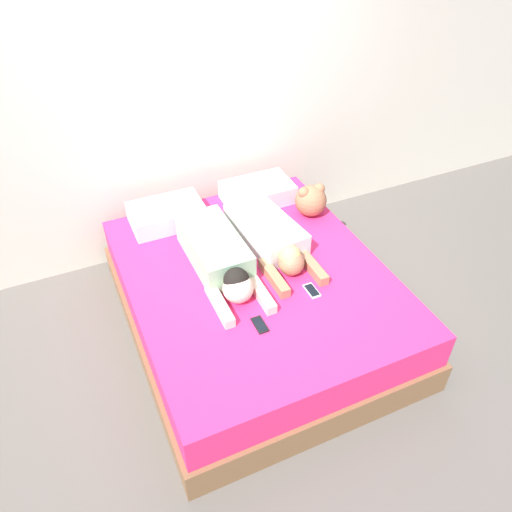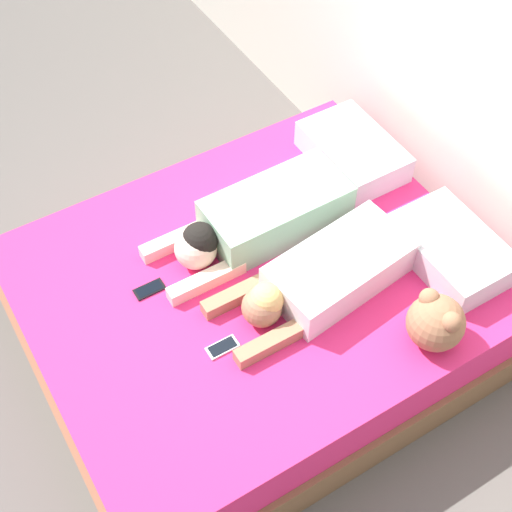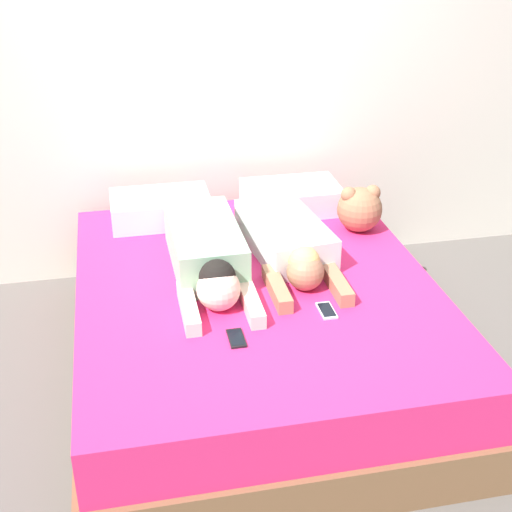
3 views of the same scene
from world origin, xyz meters
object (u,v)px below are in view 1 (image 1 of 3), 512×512
at_px(person_left, 219,257).
at_px(person_right, 271,237).
at_px(pillow_head_left, 167,214).
at_px(plush_toy, 311,200).
at_px(cell_phone_left, 260,325).
at_px(pillow_head_right, 258,192).
at_px(cell_phone_right, 312,291).
at_px(bed, 256,299).

bearing_deg(person_left, person_right, 10.17).
bearing_deg(pillow_head_left, plush_toy, -18.35).
relative_size(pillow_head_left, cell_phone_left, 3.98).
distance_m(cell_phone_left, plush_toy, 1.31).
height_order(pillow_head_right, plush_toy, plush_toy).
relative_size(person_left, cell_phone_right, 7.16).
bearing_deg(cell_phone_right, pillow_head_right, 83.71).
relative_size(pillow_head_left, person_left, 0.56).
bearing_deg(cell_phone_left, bed, 68.40).
bearing_deg(person_left, plush_toy, 20.47).
xyz_separation_m(person_right, cell_phone_left, (-0.41, -0.69, -0.09)).
bearing_deg(pillow_head_right, person_left, -130.99).
relative_size(person_left, person_right, 1.02).
height_order(person_left, plush_toy, plush_toy).
xyz_separation_m(person_left, cell_phone_left, (0.03, -0.61, -0.10)).
relative_size(cell_phone_right, plush_toy, 0.53).
bearing_deg(person_right, plush_toy, 28.93).
distance_m(bed, pillow_head_right, 1.00).
distance_m(pillow_head_left, cell_phone_left, 1.34).
bearing_deg(pillow_head_right, cell_phone_left, -113.86).
height_order(pillow_head_left, cell_phone_left, pillow_head_left).
bearing_deg(pillow_head_left, cell_phone_left, -80.98).
xyz_separation_m(pillow_head_left, person_left, (0.18, -0.71, 0.03)).
bearing_deg(person_right, person_left, -169.83).
height_order(pillow_head_left, person_left, person_left).
xyz_separation_m(pillow_head_left, plush_toy, (1.10, -0.36, 0.06)).
relative_size(pillow_head_right, person_right, 0.57).
bearing_deg(bed, cell_phone_right, -51.40).
bearing_deg(cell_phone_left, person_left, 93.04).
bearing_deg(cell_phone_left, pillow_head_left, 99.02).
relative_size(person_right, cell_phone_right, 6.99).
height_order(bed, cell_phone_right, cell_phone_right).
bearing_deg(pillow_head_left, person_left, -75.97).
bearing_deg(pillow_head_right, plush_toy, -49.96).
xyz_separation_m(pillow_head_right, cell_phone_right, (-0.13, -1.18, -0.07)).
bearing_deg(cell_phone_right, person_left, 135.81).
xyz_separation_m(pillow_head_left, cell_phone_right, (0.66, -1.18, -0.07)).
relative_size(person_right, plush_toy, 3.73).
relative_size(pillow_head_right, cell_phone_right, 3.98).
bearing_deg(plush_toy, cell_phone_left, -132.97).
xyz_separation_m(pillow_head_left, cell_phone_left, (0.21, -1.32, -0.07)).
distance_m(bed, person_right, 0.47).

